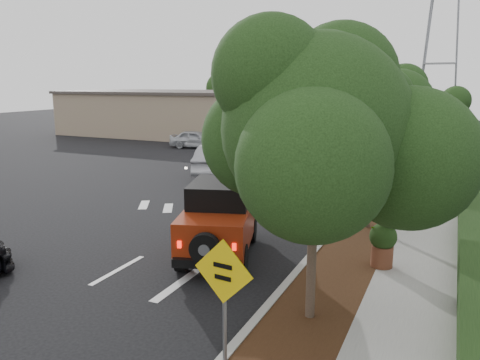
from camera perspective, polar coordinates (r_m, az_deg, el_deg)
The scene contains 18 objects.
ground at distance 13.55m, azimuth -14.65°, elevation -10.58°, with size 120.00×120.00×0.00m, color black.
curb at distance 22.43m, azimuth 15.05°, elevation -1.40°, with size 0.20×70.00×0.15m, color #9E9B93.
planting_strip at distance 22.30m, azimuth 17.57°, elevation -1.67°, with size 1.80×70.00×0.12m, color black.
sidewalk at distance 22.17m, azimuth 22.44°, elevation -2.11°, with size 2.00×70.00×0.12m, color gray.
hedge at distance 22.10m, azimuth 26.13°, elevation -1.57°, with size 0.80×70.00×0.80m, color black.
commercial_building at distance 46.45m, azimuth -6.72°, elevation 8.06°, with size 22.00×12.00×4.00m, color gray.
transmission_tower at distance 57.84m, azimuth 22.62°, elevation 6.00°, with size 7.00×4.00×28.00m, color slate, non-canonical shape.
street_tree_near at distance 10.72m, azimuth 8.47°, elevation -16.64°, with size 3.80×3.80×5.92m, color black, non-canonical shape.
street_tree_mid at distance 17.06m, azimuth 15.15°, elevation -5.88°, with size 3.20×3.20×5.32m, color black, non-canonical shape.
street_tree_far at distance 23.29m, azimuth 17.88°, elevation -1.28°, with size 3.40×3.40×5.62m, color black, non-canonical shape.
light_pole_a at distance 38.80m, azimuth 2.34°, elevation 4.40°, with size 2.00×0.22×9.00m, color slate, non-canonical shape.
light_pole_b at distance 50.33m, azimuth 6.52°, elevation 6.08°, with size 2.00×0.22×9.00m, color slate, non-canonical shape.
red_jeep at distance 14.04m, azimuth -2.40°, elevation -4.59°, with size 2.95×4.45×2.18m.
silver_suv_ahead at distance 20.17m, azimuth 6.70°, elevation -0.72°, with size 2.34×5.07×1.41m, color #B8BBC0.
silver_sedan_oncoming at distance 26.13m, azimuth -2.80°, elevation 2.53°, with size 1.74×5.00×1.65m, color #929499.
parked_suv at distance 36.58m, azimuth -5.40°, elevation 4.98°, with size 1.62×4.03×1.37m, color #B5B8BD.
speed_hump_sign at distance 8.10m, azimuth -1.98°, elevation -13.04°, with size 1.14×0.14×2.43m.
terracotta_planter at distance 13.37m, azimuth 17.03°, elevation -7.06°, with size 0.74×0.74×1.29m.
Camera 1 is at (8.11, -9.58, 5.11)m, focal length 35.00 mm.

